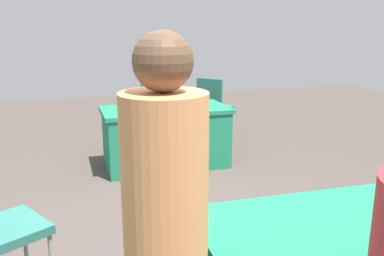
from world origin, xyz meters
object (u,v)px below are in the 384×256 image
table_foreground (166,137)px  scissors_red (198,103)px  chair_tucked_left (153,106)px  laptop_silver (161,105)px  chair_tucked_right (213,105)px  yarn_ball (140,107)px  person_attendee_browsing (166,224)px

table_foreground → scissors_red: 0.61m
table_foreground → chair_tucked_left: 1.22m
table_foreground → laptop_silver: size_ratio=4.83×
chair_tucked_left → chair_tucked_right: size_ratio=0.97×
chair_tucked_left → yarn_ball: chair_tucked_left is taller
person_attendee_browsing → laptop_silver: person_attendee_browsing is taller
chair_tucked_right → laptop_silver: (1.01, 0.91, 0.22)m
table_foreground → chair_tucked_left: (-0.08, -1.20, 0.16)m
yarn_ball → scissors_red: yarn_ball is taller
scissors_red → chair_tucked_left: bearing=-124.9°
chair_tucked_right → laptop_silver: 1.38m
chair_tucked_right → yarn_ball: size_ratio=9.29×
person_attendee_browsing → yarn_ball: size_ratio=16.43×
person_attendee_browsing → laptop_silver: bearing=107.7°
person_attendee_browsing → laptop_silver: 3.46m
chair_tucked_left → laptop_silver: (0.13, 1.18, 0.25)m
yarn_ball → scissors_red: 0.84m
table_foreground → chair_tucked_left: bearing=-93.9°
table_foreground → person_attendee_browsing: 3.49m
table_foreground → person_attendee_browsing: size_ratio=0.92×
person_attendee_browsing → scissors_red: size_ratio=9.53×
chair_tucked_left → yarn_ball: 1.43m
chair_tucked_left → laptop_silver: 1.21m
chair_tucked_right → yarn_ball: bearing=-93.3°
chair_tucked_left → chair_tucked_right: bearing=-20.4°
table_foreground → laptop_silver: 0.41m
table_foreground → laptop_silver: (0.05, -0.02, 0.41)m
yarn_ball → scissors_red: (-0.79, -0.28, -0.05)m
laptop_silver → yarn_ball: laptop_silver is taller
chair_tucked_left → table_foreground: bearing=-97.4°
person_attendee_browsing → yarn_ball: person_attendee_browsing is taller
table_foreground → yarn_ball: bearing=23.5°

